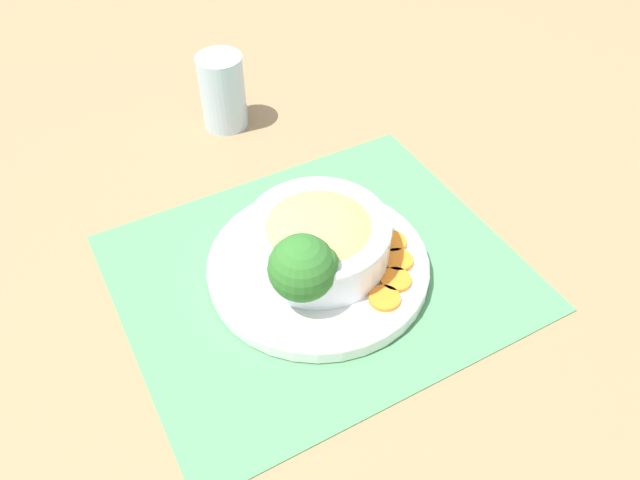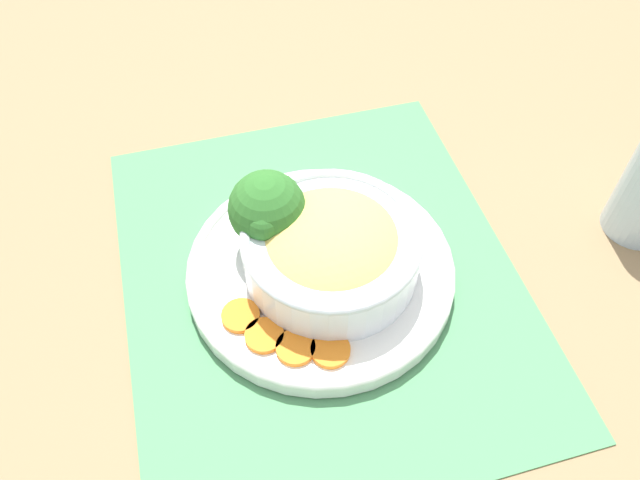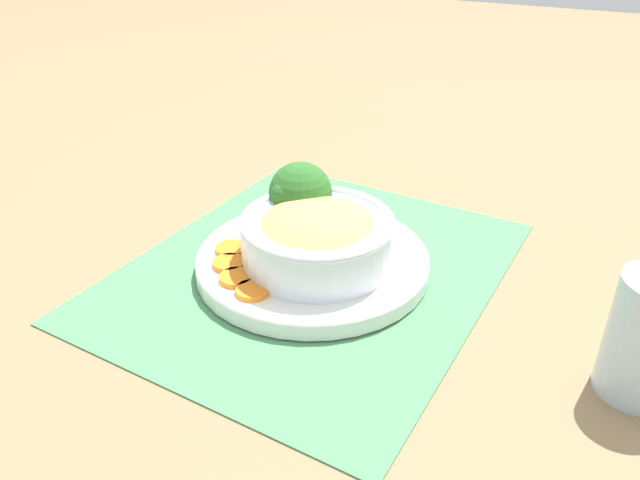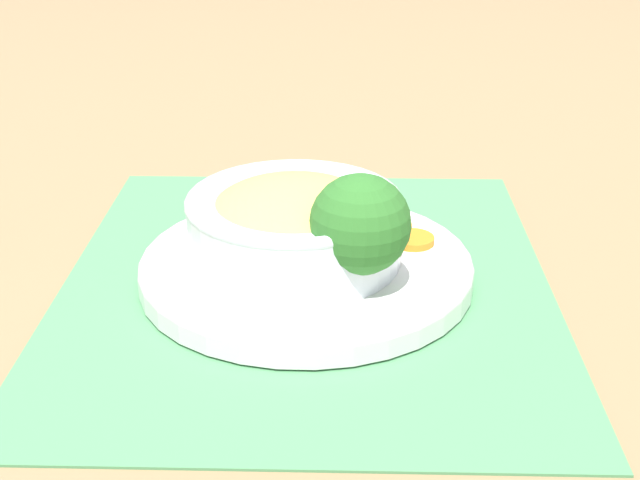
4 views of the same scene
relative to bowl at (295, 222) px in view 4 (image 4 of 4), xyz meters
The scene contains 9 objects.
ground_plane 0.06m from the bowl, 56.57° to the left, with size 4.00×4.00×0.00m, color #8C704C.
placemat 0.05m from the bowl, 56.57° to the left, with size 0.52×0.45×0.00m.
plate 0.04m from the bowl, 56.57° to the left, with size 0.28×0.28×0.02m.
bowl is the anchor object (origin of this frame).
broccoli_floret 0.07m from the bowl, 42.58° to the left, with size 0.08×0.08×0.09m.
carrot_slice_near 0.11m from the bowl, 103.59° to the left, with size 0.04×0.04×0.01m.
carrot_slice_middle 0.11m from the bowl, 121.41° to the left, with size 0.04×0.04×0.01m.
carrot_slice_far 0.10m from the bowl, 139.78° to the left, with size 0.04×0.04×0.01m.
carrot_slice_extra 0.10m from the bowl, 158.80° to the left, with size 0.04×0.04×0.01m.
Camera 4 is at (0.66, -0.03, 0.35)m, focal length 50.00 mm.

